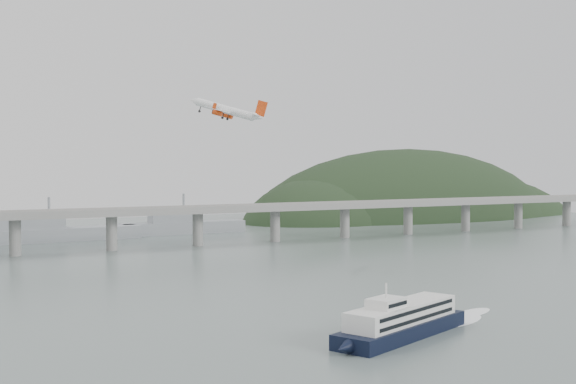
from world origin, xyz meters
TOP-DOWN VIEW (x-y plane):
  - ground at (0.00, 0.00)m, footprint 900.00×900.00m
  - bridge at (-1.15, 200.00)m, footprint 800.00×22.00m
  - headland at (285.18, 331.75)m, footprint 365.00×155.00m
  - ferry at (-17.85, -42.78)m, footprint 79.35×38.84m
  - airliner at (-5.85, 100.49)m, footprint 29.47×31.42m

SIDE VIEW (x-z plane):
  - headland at x=285.18m, z-range -97.34..58.66m
  - ground at x=0.00m, z-range 0.00..0.00m
  - ferry at x=-17.85m, z-range -3.61..12.15m
  - bridge at x=-1.15m, z-range 5.70..29.60m
  - airliner at x=-5.85m, z-range 64.28..77.13m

